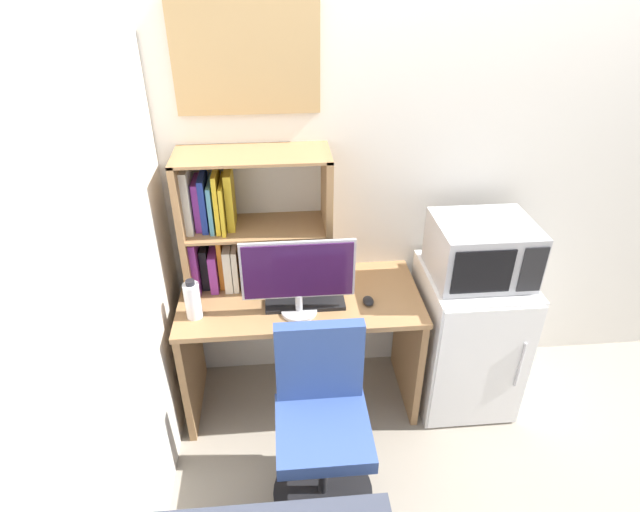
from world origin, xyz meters
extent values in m
cube|color=silver|center=(0.40, 0.02, 1.30)|extent=(6.40, 0.04, 2.60)
cube|color=silver|center=(-1.62, -1.60, 1.30)|extent=(0.04, 4.40, 2.60)
cube|color=#997047|center=(-0.93, -0.29, 0.71)|extent=(1.23, 0.59, 0.03)
cube|color=#997047|center=(-1.53, -0.29, 0.35)|extent=(0.04, 0.53, 0.70)
cube|color=#997047|center=(-0.34, -0.29, 0.35)|extent=(0.04, 0.53, 0.70)
cube|color=#997047|center=(-1.49, -0.15, 1.08)|extent=(0.03, 0.30, 0.72)
cube|color=#997047|center=(-0.79, -0.15, 1.08)|extent=(0.03, 0.30, 0.72)
cube|color=#997047|center=(-1.14, -0.15, 1.43)|extent=(0.73, 0.30, 0.01)
cube|color=#997047|center=(-1.14, -0.15, 1.05)|extent=(0.67, 0.30, 0.01)
cube|color=purple|center=(-1.46, -0.13, 0.87)|extent=(0.03, 0.25, 0.29)
cube|color=black|center=(-1.42, -0.12, 0.84)|extent=(0.04, 0.19, 0.23)
cube|color=purple|center=(-1.37, -0.13, 0.83)|extent=(0.04, 0.24, 0.21)
cube|color=orange|center=(-1.33, -0.12, 0.86)|extent=(0.02, 0.19, 0.27)
cube|color=silver|center=(-1.30, -0.13, 0.84)|extent=(0.04, 0.23, 0.24)
cube|color=silver|center=(-1.26, -0.13, 0.84)|extent=(0.03, 0.23, 0.24)
cube|color=orange|center=(-1.22, -0.12, 0.86)|extent=(0.04, 0.21, 0.28)
cube|color=teal|center=(-1.18, -0.12, 0.84)|extent=(0.04, 0.21, 0.24)
cube|color=navy|center=(-1.15, -0.11, 0.86)|extent=(0.02, 0.18, 0.28)
cube|color=silver|center=(-1.45, -0.12, 1.22)|extent=(0.04, 0.22, 0.32)
cube|color=purple|center=(-1.41, -0.11, 1.18)|extent=(0.03, 0.18, 0.25)
cube|color=navy|center=(-1.38, -0.12, 1.20)|extent=(0.03, 0.20, 0.27)
cube|color=teal|center=(-1.35, -0.13, 1.18)|extent=(0.02, 0.22, 0.24)
cube|color=gold|center=(-1.32, -0.13, 1.21)|extent=(0.02, 0.23, 0.30)
cube|color=gold|center=(-1.29, -0.13, 1.18)|extent=(0.02, 0.25, 0.24)
cube|color=gold|center=(-1.26, -0.12, 1.21)|extent=(0.04, 0.19, 0.29)
cylinder|color=#B7B7BC|center=(-0.95, -0.43, 0.73)|extent=(0.18, 0.18, 0.02)
cylinder|color=#B7B7BC|center=(-0.95, -0.43, 0.78)|extent=(0.04, 0.04, 0.09)
cube|color=#B7B7BC|center=(-0.95, -0.43, 0.97)|extent=(0.54, 0.01, 0.31)
cube|color=#33143D|center=(-0.95, -0.43, 0.97)|extent=(0.51, 0.02, 0.28)
cube|color=black|center=(-0.91, -0.38, 0.73)|extent=(0.40, 0.12, 0.02)
ellipsoid|color=black|center=(-0.60, -0.39, 0.74)|extent=(0.06, 0.08, 0.03)
cylinder|color=silver|center=(-1.45, -0.42, 0.82)|extent=(0.08, 0.08, 0.18)
cylinder|color=black|center=(-1.45, -0.42, 0.92)|extent=(0.04, 0.04, 0.02)
cube|color=white|center=(-0.02, -0.31, 0.41)|extent=(0.52, 0.55, 0.81)
cube|color=white|center=(-0.02, -0.59, 0.41)|extent=(0.50, 0.01, 0.78)
cylinder|color=#B2B2B7|center=(0.16, -0.60, 0.45)|extent=(0.01, 0.01, 0.28)
cube|color=#ADADB2|center=(-0.02, -0.31, 0.96)|extent=(0.48, 0.40, 0.30)
cube|color=black|center=(-0.09, -0.52, 0.96)|extent=(0.29, 0.01, 0.23)
cube|color=black|center=(0.15, -0.52, 0.96)|extent=(0.11, 0.01, 0.24)
cylinder|color=black|center=(-0.87, -0.93, 0.02)|extent=(0.47, 0.47, 0.04)
cylinder|color=black|center=(-0.87, -0.93, 0.22)|extent=(0.04, 0.04, 0.41)
cube|color=#334C8C|center=(-0.87, -0.93, 0.45)|extent=(0.41, 0.41, 0.07)
cube|color=#334C8C|center=(-0.87, -0.75, 0.69)|extent=(0.39, 0.06, 0.41)
cube|color=tan|center=(-1.14, -0.01, 1.83)|extent=(0.66, 0.02, 0.50)
camera|label=1|loc=(-1.02, -2.45, 2.26)|focal=28.91mm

